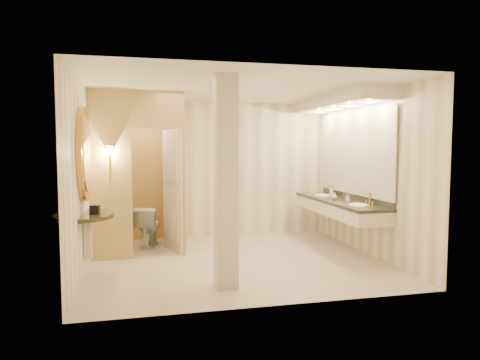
# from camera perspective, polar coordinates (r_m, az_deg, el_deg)

# --- Properties ---
(floor) EXTENTS (4.50, 4.50, 0.00)m
(floor) POSITION_cam_1_polar(r_m,az_deg,el_deg) (6.91, -0.50, -10.68)
(floor) COLOR beige
(floor) RESTS_ON ground
(ceiling) EXTENTS (4.50, 4.50, 0.00)m
(ceiling) POSITION_cam_1_polar(r_m,az_deg,el_deg) (6.73, -0.51, 12.10)
(ceiling) COLOR white
(ceiling) RESTS_ON wall_back
(wall_back) EXTENTS (4.50, 0.02, 2.70)m
(wall_back) POSITION_cam_1_polar(r_m,az_deg,el_deg) (8.65, -3.33, 1.42)
(wall_back) COLOR white
(wall_back) RESTS_ON floor
(wall_front) EXTENTS (4.50, 0.02, 2.70)m
(wall_front) POSITION_cam_1_polar(r_m,az_deg,el_deg) (4.76, 4.64, -1.00)
(wall_front) COLOR white
(wall_front) RESTS_ON floor
(wall_left) EXTENTS (0.02, 4.00, 2.70)m
(wall_left) POSITION_cam_1_polar(r_m,az_deg,el_deg) (6.59, -20.00, 0.24)
(wall_left) COLOR white
(wall_left) RESTS_ON floor
(wall_right) EXTENTS (0.02, 4.00, 2.70)m
(wall_right) POSITION_cam_1_polar(r_m,az_deg,el_deg) (7.50, 16.55, 0.79)
(wall_right) COLOR white
(wall_right) RESTS_ON floor
(toilet_closet) EXTENTS (1.50, 1.55, 2.70)m
(toilet_closet) POSITION_cam_1_polar(r_m,az_deg,el_deg) (7.51, -10.48, 1.18)
(toilet_closet) COLOR #DAB772
(toilet_closet) RESTS_ON floor
(wall_sconce) EXTENTS (0.14, 0.14, 0.42)m
(wall_sconce) POSITION_cam_1_polar(r_m,az_deg,el_deg) (6.97, -16.99, 3.67)
(wall_sconce) COLOR #B68E3A
(wall_sconce) RESTS_ON toilet_closet
(vanity) EXTENTS (0.75, 2.76, 2.09)m
(vanity) POSITION_cam_1_polar(r_m,az_deg,el_deg) (7.71, 13.38, 3.03)
(vanity) COLOR silver
(vanity) RESTS_ON floor
(console_shelf) EXTENTS (1.00, 1.00, 1.95)m
(console_shelf) POSITION_cam_1_polar(r_m,az_deg,el_deg) (6.26, -20.03, -0.02)
(console_shelf) COLOR black
(console_shelf) RESTS_ON floor
(pillar) EXTENTS (0.28, 0.28, 2.70)m
(pillar) POSITION_cam_1_polar(r_m,az_deg,el_deg) (5.42, -1.90, -0.33)
(pillar) COLOR silver
(pillar) RESTS_ON floor
(tissue_box) EXTENTS (0.14, 0.14, 0.13)m
(tissue_box) POSITION_cam_1_polar(r_m,az_deg,el_deg) (6.24, -18.80, -3.75)
(tissue_box) COLOR black
(tissue_box) RESTS_ON console_shelf
(toilet) EXTENTS (0.58, 0.80, 0.74)m
(toilet) POSITION_cam_1_polar(r_m,az_deg,el_deg) (7.92, -12.19, -6.09)
(toilet) COLOR white
(toilet) RESTS_ON floor
(soap_bottle_a) EXTENTS (0.06, 0.06, 0.12)m
(soap_bottle_a) POSITION_cam_1_polar(r_m,az_deg,el_deg) (7.52, 14.12, -2.30)
(soap_bottle_a) COLOR beige
(soap_bottle_a) RESTS_ON vanity
(soap_bottle_b) EXTENTS (0.10, 0.10, 0.13)m
(soap_bottle_b) POSITION_cam_1_polar(r_m,az_deg,el_deg) (7.71, 12.41, -2.09)
(soap_bottle_b) COLOR silver
(soap_bottle_b) RESTS_ON vanity
(soap_bottle_c) EXTENTS (0.09, 0.09, 0.20)m
(soap_bottle_c) POSITION_cam_1_polar(r_m,az_deg,el_deg) (8.05, 12.06, -1.57)
(soap_bottle_c) COLOR #C6B28C
(soap_bottle_c) RESTS_ON vanity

